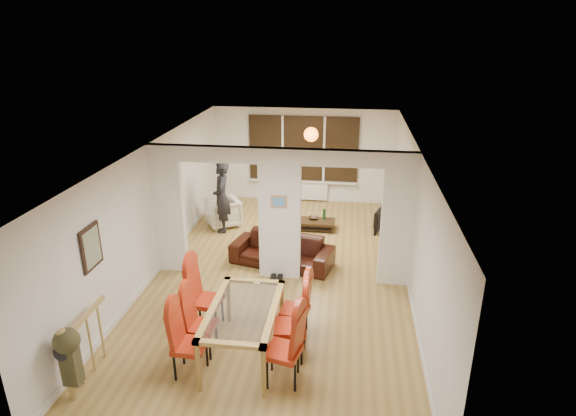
% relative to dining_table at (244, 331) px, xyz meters
% --- Properties ---
extents(floor, '(5.00, 9.00, 0.01)m').
position_rel_dining_table_xyz_m(floor, '(0.17, 2.51, -0.41)').
color(floor, olive).
rests_on(floor, ground).
extents(room_walls, '(5.00, 9.00, 2.60)m').
position_rel_dining_table_xyz_m(room_walls, '(0.17, 2.51, 0.89)').
color(room_walls, silver).
rests_on(room_walls, floor).
extents(divider_wall, '(5.00, 0.18, 2.60)m').
position_rel_dining_table_xyz_m(divider_wall, '(0.17, 2.51, 0.89)').
color(divider_wall, white).
rests_on(divider_wall, floor).
extents(bay_window_blinds, '(3.00, 0.08, 1.80)m').
position_rel_dining_table_xyz_m(bay_window_blinds, '(0.17, 6.95, 1.09)').
color(bay_window_blinds, black).
rests_on(bay_window_blinds, room_walls).
extents(radiator, '(1.40, 0.08, 0.50)m').
position_rel_dining_table_xyz_m(radiator, '(0.17, 6.91, -0.11)').
color(radiator, white).
rests_on(radiator, floor).
extents(pendant_light, '(0.36, 0.36, 0.36)m').
position_rel_dining_table_xyz_m(pendant_light, '(0.47, 5.81, 1.74)').
color(pendant_light, orange).
rests_on(pendant_light, room_walls).
extents(stair_newel, '(0.40, 1.20, 1.10)m').
position_rel_dining_table_xyz_m(stair_newel, '(-2.08, -0.69, 0.14)').
color(stair_newel, tan).
rests_on(stair_newel, floor).
extents(wall_poster, '(0.04, 0.52, 0.67)m').
position_rel_dining_table_xyz_m(wall_poster, '(-2.30, 0.11, 1.19)').
color(wall_poster, gray).
rests_on(wall_poster, room_walls).
extents(pillar_photo, '(0.30, 0.03, 0.25)m').
position_rel_dining_table_xyz_m(pillar_photo, '(0.17, 2.42, 1.19)').
color(pillar_photo, '#4C8CD8').
rests_on(pillar_photo, divider_wall).
extents(dining_table, '(0.99, 1.76, 0.82)m').
position_rel_dining_table_xyz_m(dining_table, '(0.00, 0.00, 0.00)').
color(dining_table, olive).
rests_on(dining_table, floor).
extents(dining_chair_la, '(0.45, 0.45, 1.09)m').
position_rel_dining_table_xyz_m(dining_chair_la, '(-0.67, -0.50, 0.13)').
color(dining_chair_la, '#A12510').
rests_on(dining_chair_la, floor).
extents(dining_chair_lb, '(0.45, 0.45, 1.05)m').
position_rel_dining_table_xyz_m(dining_chair_lb, '(-0.65, -0.01, 0.11)').
color(dining_chair_lb, '#A12510').
rests_on(dining_chair_lb, floor).
extents(dining_chair_lc, '(0.52, 0.52, 1.18)m').
position_rel_dining_table_xyz_m(dining_chair_lc, '(-0.75, 0.61, 0.18)').
color(dining_chair_lc, '#A12510').
rests_on(dining_chair_lc, floor).
extents(dining_chair_ra, '(0.56, 0.56, 1.15)m').
position_rel_dining_table_xyz_m(dining_chair_ra, '(0.66, -0.49, 0.17)').
color(dining_chair_ra, '#A12510').
rests_on(dining_chair_ra, floor).
extents(dining_chair_rb, '(0.50, 0.50, 1.17)m').
position_rel_dining_table_xyz_m(dining_chair_rb, '(0.68, 0.08, 0.17)').
color(dining_chair_rb, '#A12510').
rests_on(dining_chair_rb, floor).
extents(dining_chair_rc, '(0.48, 0.48, 1.06)m').
position_rel_dining_table_xyz_m(dining_chair_rc, '(0.69, 0.60, 0.12)').
color(dining_chair_rc, '#A12510').
rests_on(dining_chair_rc, floor).
extents(sofa, '(2.22, 1.27, 0.61)m').
position_rel_dining_table_xyz_m(sofa, '(0.14, 3.00, -0.11)').
color(sofa, black).
rests_on(sofa, floor).
extents(armchair, '(1.04, 1.05, 0.70)m').
position_rel_dining_table_xyz_m(armchair, '(-1.60, 4.86, -0.06)').
color(armchair, beige).
rests_on(armchair, floor).
extents(person, '(0.70, 0.53, 1.72)m').
position_rel_dining_table_xyz_m(person, '(-1.52, 4.54, 0.45)').
color(person, black).
rests_on(person, floor).
extents(television, '(0.99, 0.43, 0.57)m').
position_rel_dining_table_xyz_m(television, '(2.17, 5.21, -0.13)').
color(television, black).
rests_on(television, floor).
extents(coffee_table, '(1.10, 0.74, 0.23)m').
position_rel_dining_table_xyz_m(coffee_table, '(0.66, 4.91, -0.30)').
color(coffee_table, black).
rests_on(coffee_table, floor).
extents(bottle, '(0.07, 0.07, 0.28)m').
position_rel_dining_table_xyz_m(bottle, '(0.89, 5.02, -0.04)').
color(bottle, '#143F19').
rests_on(bottle, coffee_table).
extents(bowl, '(0.23, 0.23, 0.06)m').
position_rel_dining_table_xyz_m(bowl, '(0.63, 5.00, -0.15)').
color(bowl, black).
rests_on(bowl, coffee_table).
extents(shoes, '(0.23, 0.25, 0.10)m').
position_rel_dining_table_xyz_m(shoes, '(0.13, 2.28, -0.36)').
color(shoes, black).
rests_on(shoes, floor).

